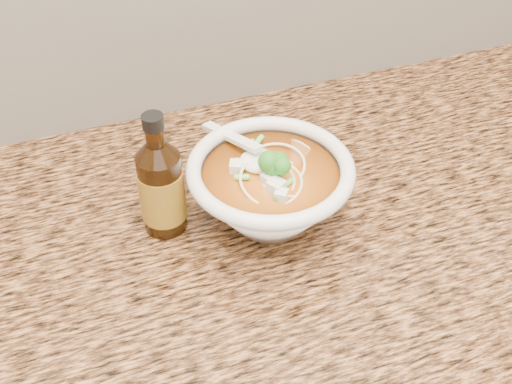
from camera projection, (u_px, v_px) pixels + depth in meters
name	position (u px, v px, depth m)	size (l,w,h in m)	color
counter_slab	(225.00, 245.00, 0.88)	(4.00, 0.68, 0.04)	#A56B3C
soup_bowl	(270.00, 191.00, 0.85)	(0.22, 0.24, 0.12)	white
hot_sauce_bottle	(161.00, 188.00, 0.83)	(0.08, 0.08, 0.18)	#351B07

